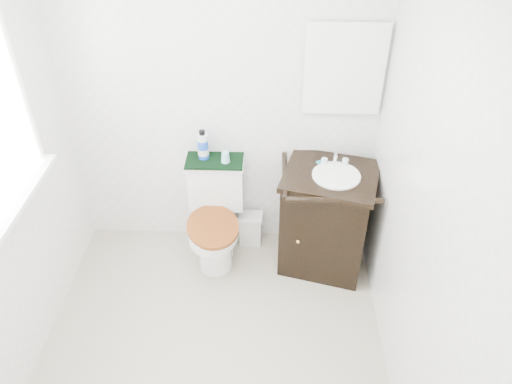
# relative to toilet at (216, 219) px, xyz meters

# --- Properties ---
(floor) EXTENTS (2.40, 2.40, 0.00)m
(floor) POSITION_rel_toilet_xyz_m (0.05, -0.97, -0.34)
(floor) COLOR #C0B19B
(floor) RESTS_ON ground
(wall_back) EXTENTS (2.40, 0.00, 2.40)m
(wall_back) POSITION_rel_toilet_xyz_m (0.05, 0.23, 0.86)
(wall_back) COLOR white
(wall_back) RESTS_ON ground
(wall_right) EXTENTS (0.00, 2.40, 2.40)m
(wall_right) POSITION_rel_toilet_xyz_m (1.15, -0.97, 0.86)
(wall_right) COLOR white
(wall_right) RESTS_ON ground
(mirror) EXTENTS (0.50, 0.02, 0.60)m
(mirror) POSITION_rel_toilet_xyz_m (0.87, 0.21, 1.11)
(mirror) COLOR silver
(mirror) RESTS_ON wall_back
(toilet) EXTENTS (0.45, 0.65, 0.77)m
(toilet) POSITION_rel_toilet_xyz_m (0.00, 0.00, 0.00)
(toilet) COLOR white
(toilet) RESTS_ON floor
(vanity) EXTENTS (0.74, 0.68, 0.92)m
(vanity) POSITION_rel_toilet_xyz_m (0.82, -0.07, 0.09)
(vanity) COLOR black
(vanity) RESTS_ON floor
(trash_bin) EXTENTS (0.19, 0.16, 0.27)m
(trash_bin) POSITION_rel_toilet_xyz_m (0.25, 0.13, -0.20)
(trash_bin) COLOR silver
(trash_bin) RESTS_ON floor
(towel) EXTENTS (0.41, 0.22, 0.02)m
(towel) POSITION_rel_toilet_xyz_m (0.00, 0.12, 0.44)
(towel) COLOR black
(towel) RESTS_ON toilet
(mouthwash_bottle) EXTENTS (0.08, 0.08, 0.22)m
(mouthwash_bottle) POSITION_rel_toilet_xyz_m (-0.08, 0.15, 0.55)
(mouthwash_bottle) COLOR blue
(mouthwash_bottle) RESTS_ON towel
(cup) EXTENTS (0.06, 0.06, 0.08)m
(cup) POSITION_rel_toilet_xyz_m (0.08, 0.10, 0.49)
(cup) COLOR #93D6F1
(cup) RESTS_ON towel
(soap_bar) EXTENTS (0.07, 0.05, 0.02)m
(soap_bar) POSITION_rel_toilet_xyz_m (0.75, 0.06, 0.49)
(soap_bar) COLOR #1B7482
(soap_bar) RESTS_ON vanity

